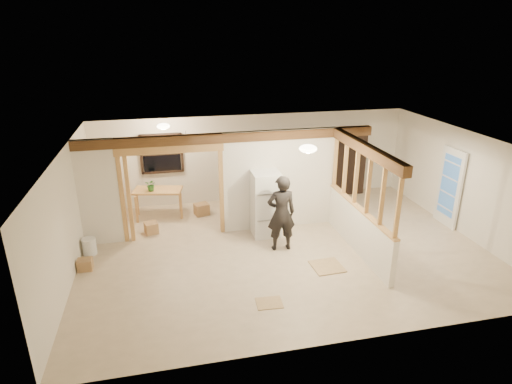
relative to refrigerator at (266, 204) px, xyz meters
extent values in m
cube|color=beige|center=(0.24, -0.82, -0.80)|extent=(9.00, 6.50, 0.01)
cube|color=white|center=(0.24, -0.82, 1.70)|extent=(9.00, 6.50, 0.01)
cube|color=silver|center=(0.24, 2.43, 0.45)|extent=(9.00, 0.01, 2.50)
cube|color=silver|center=(0.24, -4.07, 0.45)|extent=(9.00, 0.01, 2.50)
cube|color=silver|center=(-4.26, -0.82, 0.45)|extent=(0.01, 6.50, 2.50)
cube|color=silver|center=(4.74, -0.82, 0.45)|extent=(0.01, 6.50, 2.50)
cube|color=silver|center=(-3.81, 0.38, 0.45)|extent=(0.90, 0.12, 2.50)
cube|color=silver|center=(0.44, 0.38, 0.45)|extent=(2.80, 0.12, 2.50)
cube|color=tan|center=(-2.16, 0.38, 0.30)|extent=(2.46, 0.14, 2.20)
cube|color=brown|center=(-0.76, 0.38, 1.58)|extent=(7.00, 0.18, 0.22)
cube|color=brown|center=(1.84, -1.22, 1.58)|extent=(0.18, 3.30, 0.22)
cube|color=silver|center=(1.84, -1.22, -0.30)|extent=(0.12, 3.20, 1.00)
cube|color=tan|center=(1.84, -1.22, 0.86)|extent=(0.14, 3.20, 1.32)
cube|color=black|center=(-2.36, 2.35, 0.75)|extent=(1.12, 0.10, 1.10)
cube|color=white|center=(4.66, -0.42, 0.20)|extent=(0.12, 0.86, 2.00)
ellipsoid|color=#FFEABF|center=(0.54, -1.32, 1.68)|extent=(0.36, 0.36, 0.16)
ellipsoid|color=#FFEABF|center=(-2.26, 1.48, 1.68)|extent=(0.32, 0.32, 0.14)
ellipsoid|color=#FFD88C|center=(-1.76, 0.78, 1.38)|extent=(0.07, 0.07, 0.07)
cube|color=silver|center=(0.00, 0.00, 0.00)|extent=(0.66, 0.64, 1.59)
imported|color=black|center=(0.16, -0.81, 0.09)|extent=(0.65, 0.44, 1.77)
cube|color=tan|center=(-2.53, 1.63, -0.40)|extent=(1.34, 0.87, 0.78)
imported|color=#2F5A25|center=(-2.68, 1.56, 0.15)|extent=(0.36, 0.34, 0.32)
cylinder|color=#B62012|center=(-3.91, 1.72, -0.46)|extent=(0.60, 0.60, 0.68)
cube|color=black|center=(3.13, 2.21, 0.11)|extent=(0.91, 0.30, 1.82)
cylinder|color=white|center=(-4.08, -0.14, -0.60)|extent=(0.32, 0.32, 0.39)
cube|color=#A2794E|center=(-1.42, 1.52, -0.64)|extent=(0.44, 0.40, 0.31)
cube|color=#A2794E|center=(-2.74, 0.66, -0.66)|extent=(0.37, 0.37, 0.28)
cube|color=#A2794E|center=(-4.08, -0.82, -0.67)|extent=(0.30, 0.25, 0.24)
cube|color=tan|center=(0.90, -1.81, -0.78)|extent=(0.66, 0.66, 0.02)
cube|color=tan|center=(-0.61, -2.80, -0.79)|extent=(0.50, 0.41, 0.02)
camera|label=1|loc=(-2.28, -9.21, 3.91)|focal=30.00mm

